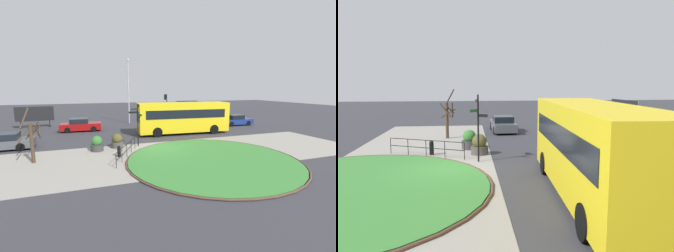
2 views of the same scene
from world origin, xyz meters
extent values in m
plane|color=#333338|center=(0.00, 0.00, 0.00)|extent=(120.00, 120.00, 0.00)
cube|color=gray|center=(0.00, -1.90, 0.01)|extent=(32.00, 8.21, 0.02)
cylinder|color=#387A33|center=(2.55, -3.94, 0.05)|extent=(11.52, 11.52, 0.10)
torus|color=brown|center=(2.55, -3.94, 0.06)|extent=(11.83, 11.83, 0.11)
cylinder|color=black|center=(-1.47, 1.46, 1.71)|extent=(0.09, 0.09, 3.42)
sphere|color=black|center=(-1.47, 1.46, 3.47)|extent=(0.10, 0.10, 0.10)
cube|color=black|center=(-1.79, 1.39, 3.17)|extent=(0.55, 0.15, 0.15)
cube|color=black|center=(-1.86, 1.48, 2.90)|extent=(0.69, 0.07, 0.15)
cube|color=#195128|center=(-1.33, 1.23, 2.70)|extent=(0.27, 0.40, 0.15)
cube|color=black|center=(-1.31, 1.71, 2.45)|extent=(0.31, 0.44, 0.15)
cylinder|color=black|center=(-3.42, -1.17, 0.34)|extent=(0.25, 0.25, 0.69)
sphere|color=black|center=(-3.42, -1.17, 0.73)|extent=(0.24, 0.24, 0.24)
cube|color=black|center=(-2.90, -1.41, 0.95)|extent=(2.01, 4.28, 0.03)
cube|color=black|center=(-2.90, -1.41, 0.52)|extent=(2.01, 4.28, 0.03)
cylinder|color=black|center=(-1.91, 0.72, 0.48)|extent=(0.04, 0.04, 0.95)
cylinder|color=black|center=(-2.40, -0.34, 0.48)|extent=(0.04, 0.04, 0.95)
cylinder|color=black|center=(-2.90, -1.41, 0.48)|extent=(0.04, 0.04, 0.95)
cylinder|color=black|center=(-3.39, -2.48, 0.48)|extent=(0.04, 0.04, 0.95)
cylinder|color=black|center=(-3.89, -3.54, 0.48)|extent=(0.04, 0.04, 0.95)
cube|color=yellow|center=(4.30, 5.38, 1.81)|extent=(9.90, 3.19, 3.08)
cube|color=black|center=(4.22, 4.08, 2.24)|extent=(8.57, 0.57, 0.88)
cube|color=black|center=(4.38, 6.67, 2.24)|extent=(8.57, 0.57, 0.88)
cube|color=black|center=(-0.58, 5.69, 1.97)|extent=(0.15, 2.11, 1.10)
cube|color=black|center=(-0.58, 5.69, 3.13)|extent=(0.11, 1.42, 0.28)
cylinder|color=black|center=(1.11, 4.39, 0.50)|extent=(1.02, 0.36, 1.00)
cylinder|color=black|center=(1.26, 6.76, 0.50)|extent=(1.02, 0.36, 1.00)
cylinder|color=black|center=(7.34, 3.99, 0.50)|extent=(1.02, 0.36, 1.00)
cylinder|color=black|center=(7.49, 6.36, 0.50)|extent=(1.02, 0.36, 1.00)
cube|color=maroon|center=(-6.26, 10.43, 0.55)|extent=(4.50, 2.06, 0.75)
cube|color=black|center=(-6.44, 10.43, 1.20)|extent=(2.01, 1.74, 0.54)
cube|color=#EAEACC|center=(-4.02, 10.91, 0.59)|extent=(0.03, 0.20, 0.12)
cube|color=#EAEACC|center=(-4.06, 9.77, 0.59)|extent=(0.03, 0.20, 0.12)
cylinder|color=black|center=(-4.86, 11.24, 0.32)|extent=(0.65, 0.24, 0.64)
cylinder|color=black|center=(-4.92, 9.51, 0.32)|extent=(0.65, 0.24, 0.64)
cylinder|color=black|center=(-7.60, 11.35, 0.32)|extent=(0.65, 0.24, 0.64)
cylinder|color=black|center=(-7.66, 9.62, 0.32)|extent=(0.65, 0.24, 0.64)
cube|color=#474C51|center=(-12.01, 3.81, 0.50)|extent=(4.62, 1.94, 0.65)
cube|color=black|center=(-11.82, 3.81, 1.08)|extent=(2.06, 1.65, 0.52)
cube|color=#EAEACC|center=(-14.29, 3.20, 0.53)|extent=(0.03, 0.20, 0.12)
cube|color=#EAEACC|center=(-14.32, 4.29, 0.53)|extent=(0.03, 0.20, 0.12)
cylinder|color=black|center=(-13.40, 2.94, 0.32)|extent=(0.65, 0.24, 0.64)
cylinder|color=black|center=(-13.44, 4.60, 0.32)|extent=(0.65, 0.24, 0.64)
cylinder|color=black|center=(-10.57, 3.02, 0.32)|extent=(0.65, 0.24, 0.64)
cylinder|color=black|center=(-10.61, 4.67, 0.32)|extent=(0.65, 0.24, 0.64)
cylinder|color=black|center=(-13.21, 14.35, 0.88)|extent=(0.12, 0.12, 1.76)
cylinder|color=black|center=(-10.09, 14.53, 0.88)|extent=(0.12, 0.12, 1.76)
cube|color=silver|center=(-11.65, 14.44, 1.76)|extent=(4.16, 0.36, 1.68)
cube|color=black|center=(-11.65, 14.37, 1.76)|extent=(4.26, 0.28, 1.78)
cylinder|color=#383838|center=(-4.85, 0.99, 0.27)|extent=(0.97, 0.97, 0.54)
sphere|color=#33702D|center=(-4.85, 0.99, 0.80)|extent=(0.82, 0.82, 0.82)
cylinder|color=#47423D|center=(-3.23, 1.56, 0.24)|extent=(0.99, 0.99, 0.49)
sphere|color=#4C4723|center=(-3.23, 1.56, 0.76)|extent=(0.85, 0.85, 0.85)
cylinder|color=#423323|center=(-8.94, -0.65, 1.33)|extent=(0.23, 0.23, 2.65)
cylinder|color=#423323|center=(-9.28, -0.46, 3.01)|extent=(0.52, 0.81, 1.30)
cylinder|color=#423323|center=(-9.48, -0.58, 1.85)|extent=(0.26, 1.14, 0.73)
cylinder|color=#423323|center=(-8.70, -0.37, 2.16)|extent=(0.68, 0.59, 0.61)
cylinder|color=#423323|center=(-8.54, -0.70, 2.12)|extent=(0.21, 0.90, 1.11)
cylinder|color=#423323|center=(-8.95, -0.24, 2.13)|extent=(0.91, 0.12, 1.23)
camera|label=1|loc=(-5.28, -17.30, 4.93)|focal=24.42mm
camera|label=2|loc=(14.99, 1.06, 4.09)|focal=34.35mm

